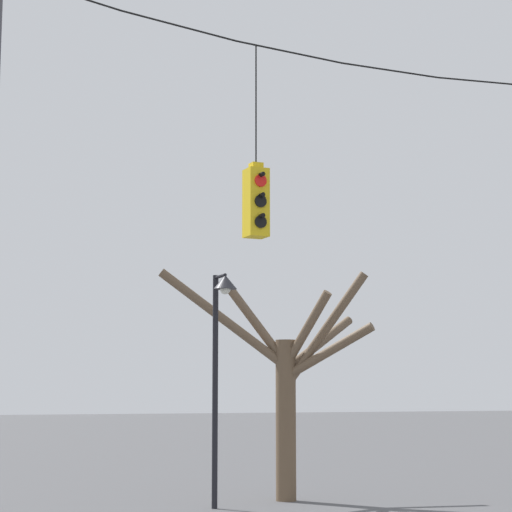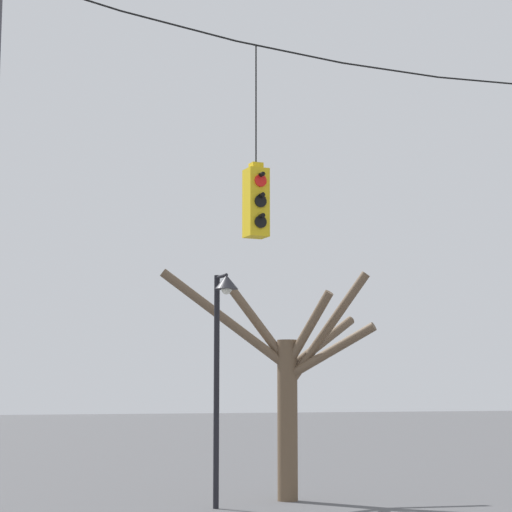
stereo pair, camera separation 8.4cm
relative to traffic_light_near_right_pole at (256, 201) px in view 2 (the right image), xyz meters
name	(u,v)px [view 2 (the right image)]	position (x,y,z in m)	size (l,w,h in m)	color
span_wire	(391,59)	(2.58, 0.01, 2.74)	(13.64, 0.03, 0.65)	black
traffic_light_near_right_pole	(256,201)	(0.00, 0.00, 0.00)	(0.34, 0.46, 3.19)	yellow
street_lamp	(222,331)	(1.37, 4.95, -1.78)	(0.49, 0.85, 4.86)	black
bare_tree	(289,379)	(3.39, 5.94, -2.73)	(4.77, 2.55, 5.15)	brown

